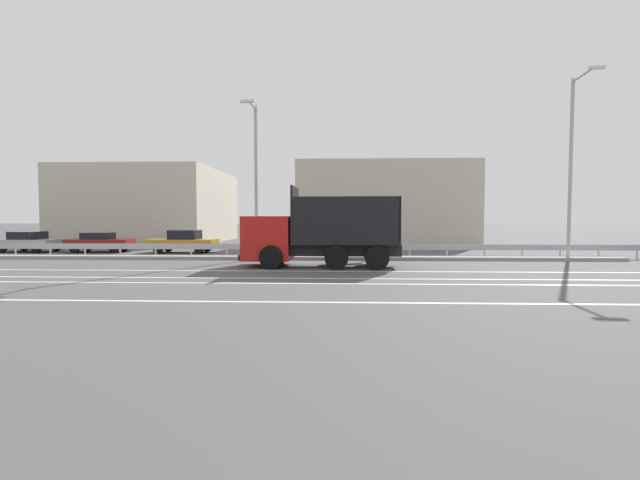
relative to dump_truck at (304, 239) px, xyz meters
The scene contains 16 objects.
ground_plane 1.78m from the dump_truck, 118.16° to the left, with size 320.00×320.00×0.00m, color #4C4C4F.
lane_strip_0 2.37m from the dump_truck, 65.18° to the right, with size 62.33×0.16×0.01m, color silver.
lane_strip_1 4.27m from the dump_truck, 78.07° to the right, with size 62.33×0.16×0.01m, color silver.
lane_strip_2 5.46m from the dump_truck, 80.86° to the right, with size 62.33×0.16×0.01m, color silver.
lane_strip_3 8.61m from the dump_truck, 84.31° to the right, with size 62.33×0.16×0.01m, color silver.
median_island 3.60m from the dump_truck, 100.02° to the left, with size 34.28×1.10×0.18m, color gray.
median_guardrail 4.38m from the dump_truck, 97.88° to the left, with size 62.33×0.09×0.78m.
dump_truck is the anchor object (origin of this frame).
median_road_sign 4.90m from the dump_truck, 43.22° to the left, with size 0.71×0.16×2.25m.
street_lamp_1 5.32m from the dump_truck, 132.46° to the left, with size 0.71×1.84×8.22m.
street_lamp_2 14.73m from the dump_truck, 13.41° to the left, with size 0.71×2.51×9.49m.
parked_car_1 20.35m from the dump_truck, 157.54° to the left, with size 3.93×2.23×1.35m.
parked_car_2 16.10m from the dump_truck, 150.98° to the left, with size 4.08×2.08×1.28m.
parked_car_3 11.31m from the dump_truck, 137.87° to the left, with size 4.23×1.89×1.46m.
background_building_0 26.30m from the dump_truck, 127.60° to the left, with size 12.83×13.81×6.71m, color beige.
background_building_1 22.41m from the dump_truck, 75.29° to the left, with size 14.98×13.97×6.97m, color beige.
Camera 1 is at (2.09, -20.74, 2.21)m, focal length 24.00 mm.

